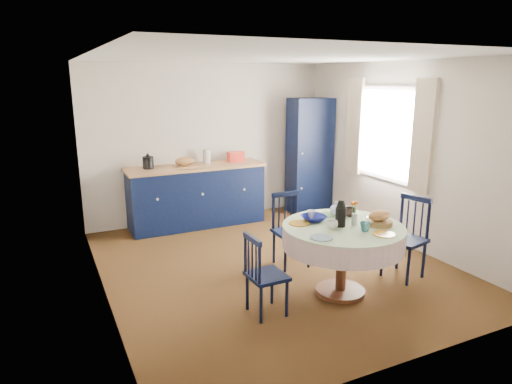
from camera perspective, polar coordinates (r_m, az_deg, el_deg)
floor at (r=5.78m, az=2.15°, el=-9.08°), size 4.50×4.50×0.00m
ceiling at (r=5.32m, az=2.40°, el=16.52°), size 4.50×4.50×0.00m
wall_back at (r=7.45m, az=-5.88°, el=6.13°), size 4.00×0.02×2.50m
wall_left at (r=4.83m, az=-19.22°, el=1.06°), size 0.02×4.50×2.50m
wall_right at (r=6.57m, az=17.93°, el=4.45°), size 0.02×4.50×2.50m
window at (r=6.72m, az=16.06°, el=7.16°), size 0.10×1.74×1.45m
kitchen_counter at (r=7.22m, az=-7.49°, el=-0.32°), size 2.14×0.67×1.20m
pantry_cabinet at (r=7.86m, az=6.69°, el=4.48°), size 0.72×0.54×1.95m
dining_table at (r=4.91m, az=10.86°, el=-5.49°), size 1.28×1.28×1.05m
chair_left at (r=4.50m, az=0.95°, el=-10.26°), size 0.36×0.38×0.83m
chair_far at (r=5.66m, az=4.27°, el=-4.66°), size 0.41×0.39×0.90m
chair_right at (r=5.59m, az=18.30°, el=-5.35°), size 0.50×0.52×0.95m
mug_a at (r=4.73m, az=9.53°, el=-4.05°), size 0.11×0.11×0.09m
mug_b at (r=4.72m, az=13.46°, el=-4.23°), size 0.10×0.10×0.10m
mug_c at (r=5.18m, az=11.67°, el=-2.49°), size 0.13×0.13×0.10m
mug_d at (r=5.04m, az=6.94°, el=-2.81°), size 0.10×0.10×0.09m
cobalt_bowl at (r=4.96m, az=7.21°, el=-3.27°), size 0.26×0.26×0.06m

